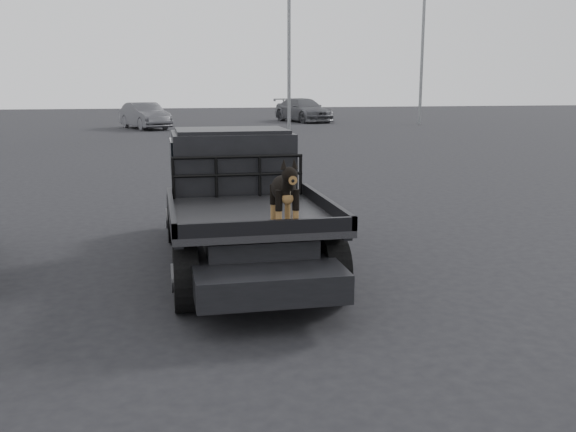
{
  "coord_description": "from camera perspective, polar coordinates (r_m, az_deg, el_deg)",
  "views": [
    {
      "loc": [
        -0.77,
        -6.16,
        2.46
      ],
      "look_at": [
        0.46,
        -0.19,
        1.19
      ],
      "focal_mm": 40.0,
      "sensor_mm": 36.0,
      "label": 1
    }
  ],
  "objects": [
    {
      "name": "ground",
      "position": [
        6.68,
        -4.23,
        -9.89
      ],
      "size": [
        120.0,
        120.0,
        0.0
      ],
      "primitive_type": "plane",
      "color": "black",
      "rests_on": "ground"
    },
    {
      "name": "flatbed_ute",
      "position": [
        8.79,
        -4.21,
        -1.44
      ],
      "size": [
        2.0,
        5.4,
        0.92
      ],
      "primitive_type": null,
      "color": "black",
      "rests_on": "ground"
    },
    {
      "name": "ute_cab",
      "position": [
        9.56,
        -5.03,
        5.1
      ],
      "size": [
        1.72,
        1.3,
        0.88
      ],
      "primitive_type": null,
      "color": "black",
      "rests_on": "flatbed_ute"
    },
    {
      "name": "headache_rack",
      "position": [
        8.84,
        -4.45,
        3.49
      ],
      "size": [
        1.8,
        0.08,
        0.55
      ],
      "primitive_type": null,
      "color": "black",
      "rests_on": "flatbed_ute"
    },
    {
      "name": "dog",
      "position": [
        6.85,
        -0.36,
        1.92
      ],
      "size": [
        0.32,
        0.6,
        0.74
      ],
      "primitive_type": null,
      "color": "black",
      "rests_on": "flatbed_ute"
    },
    {
      "name": "distant_car_a",
      "position": [
        36.38,
        -12.61,
        8.69
      ],
      "size": [
        2.98,
        4.56,
        1.42
      ],
      "primitive_type": "imported",
      "rotation": [
        0.0,
        0.0,
        0.37
      ],
      "color": "#48484D",
      "rests_on": "ground"
    },
    {
      "name": "distant_car_b",
      "position": [
        42.13,
        1.37,
        9.4
      ],
      "size": [
        3.48,
        5.53,
        1.49
      ],
      "primitive_type": "imported",
      "rotation": [
        0.0,
        0.0,
        0.29
      ],
      "color": "#4D4E53",
      "rests_on": "ground"
    }
  ]
}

